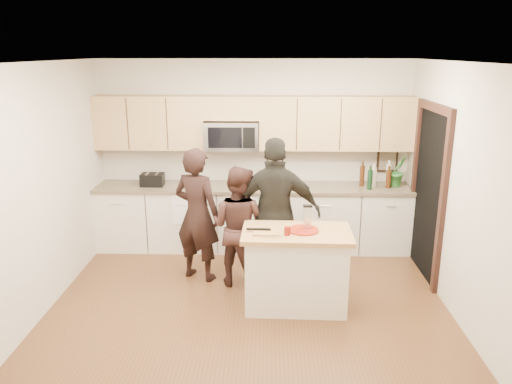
{
  "coord_description": "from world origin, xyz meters",
  "views": [
    {
      "loc": [
        0.22,
        -5.2,
        2.81
      ],
      "look_at": [
        0.07,
        0.35,
        1.23
      ],
      "focal_mm": 35.0,
      "sensor_mm": 36.0,
      "label": 1
    }
  ],
  "objects_px": {
    "woman_center": "(238,226)",
    "island": "(296,269)",
    "woman_left": "(197,215)",
    "toaster": "(152,180)",
    "woman_right": "(276,213)"
  },
  "relations": [
    {
      "from": "woman_center",
      "to": "island",
      "type": "bearing_deg",
      "value": 164.73
    },
    {
      "from": "island",
      "to": "woman_center",
      "type": "distance_m",
      "value": 0.92
    },
    {
      "from": "woman_left",
      "to": "woman_center",
      "type": "bearing_deg",
      "value": -172.28
    },
    {
      "from": "toaster",
      "to": "woman_center",
      "type": "distance_m",
      "value": 1.77
    },
    {
      "from": "island",
      "to": "woman_center",
      "type": "relative_size",
      "value": 0.81
    },
    {
      "from": "island",
      "to": "toaster",
      "type": "bearing_deg",
      "value": 140.58
    },
    {
      "from": "toaster",
      "to": "woman_center",
      "type": "xyz_separation_m",
      "value": [
        1.3,
        -1.17,
        -0.28
      ]
    },
    {
      "from": "island",
      "to": "woman_left",
      "type": "distance_m",
      "value": 1.44
    },
    {
      "from": "island",
      "to": "woman_left",
      "type": "relative_size",
      "value": 0.72
    },
    {
      "from": "woman_center",
      "to": "woman_right",
      "type": "distance_m",
      "value": 0.49
    },
    {
      "from": "toaster",
      "to": "woman_right",
      "type": "bearing_deg",
      "value": -33.61
    },
    {
      "from": "woman_center",
      "to": "woman_right",
      "type": "xyz_separation_m",
      "value": [
        0.46,
        0.0,
        0.17
      ]
    },
    {
      "from": "toaster",
      "to": "woman_center",
      "type": "bearing_deg",
      "value": -41.96
    },
    {
      "from": "woman_left",
      "to": "woman_right",
      "type": "bearing_deg",
      "value": -164.72
    },
    {
      "from": "toaster",
      "to": "woman_left",
      "type": "relative_size",
      "value": 0.19
    }
  ]
}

